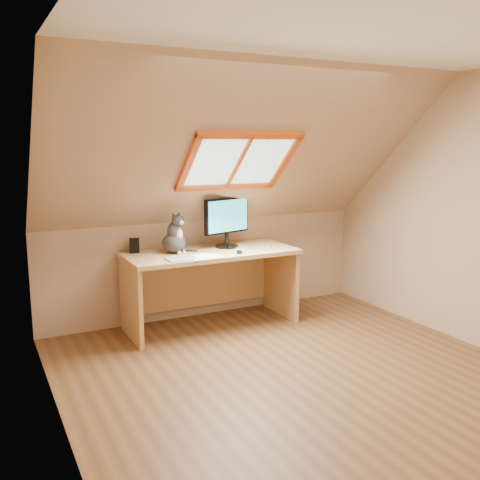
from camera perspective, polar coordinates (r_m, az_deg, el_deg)
ground at (r=4.30m, az=6.30°, el=-14.22°), size 3.50×3.50×0.00m
room_shell at (r=3.85m, az=7.48°, el=5.00°), size 3.52×3.52×2.41m
desk at (r=5.28m, az=-3.47°, el=-3.44°), size 1.66×0.72×0.76m
monitor at (r=5.29m, az=-1.42°, el=2.25°), size 0.53×0.23×0.49m
cat at (r=5.08m, az=-7.01°, el=0.22°), size 0.30×0.33×0.40m
desk_speaker at (r=5.16m, az=-11.21°, el=-0.59°), size 0.11×0.11×0.13m
graphics_tablet at (r=4.81m, az=-6.27°, el=-1.99°), size 0.27×0.20×0.01m
mouse at (r=5.04m, az=-0.06°, el=-1.27°), size 0.08×0.11×0.03m
papers at (r=4.88m, az=-3.37°, el=-1.80°), size 0.35×0.30×0.01m
cables at (r=5.24m, az=1.37°, el=-0.94°), size 0.51×0.26×0.01m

